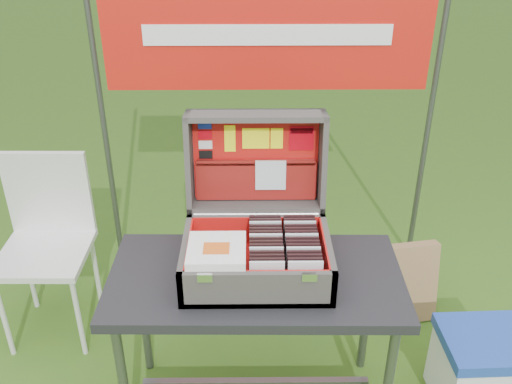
{
  "coord_description": "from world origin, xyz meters",
  "views": [
    {
      "loc": [
        -0.08,
        -1.67,
        1.97
      ],
      "look_at": [
        -0.06,
        0.1,
        0.98
      ],
      "focal_mm": 40.0,
      "sensor_mm": 36.0,
      "label": 1
    }
  ],
  "objects_px": {
    "table": "(256,343)",
    "chair": "(44,256)",
    "cooler": "(487,370)",
    "cardboard_box": "(398,284)",
    "suitcase": "(257,206)"
  },
  "relations": [
    {
      "from": "table",
      "to": "chair",
      "type": "distance_m",
      "value": 1.08
    },
    {
      "from": "chair",
      "to": "cooler",
      "type": "bearing_deg",
      "value": -12.93
    },
    {
      "from": "chair",
      "to": "cardboard_box",
      "type": "height_order",
      "value": "chair"
    },
    {
      "from": "chair",
      "to": "cardboard_box",
      "type": "distance_m",
      "value": 1.69
    },
    {
      "from": "cooler",
      "to": "chair",
      "type": "bearing_deg",
      "value": 164.27
    },
    {
      "from": "chair",
      "to": "cardboard_box",
      "type": "relative_size",
      "value": 2.1
    },
    {
      "from": "cooler",
      "to": "cardboard_box",
      "type": "bearing_deg",
      "value": 113.18
    },
    {
      "from": "chair",
      "to": "cardboard_box",
      "type": "xyz_separation_m",
      "value": [
        1.67,
        0.07,
        -0.23
      ]
    },
    {
      "from": "suitcase",
      "to": "cardboard_box",
      "type": "distance_m",
      "value": 1.11
    },
    {
      "from": "cooler",
      "to": "cardboard_box",
      "type": "relative_size",
      "value": 0.99
    },
    {
      "from": "suitcase",
      "to": "cooler",
      "type": "distance_m",
      "value": 1.22
    },
    {
      "from": "table",
      "to": "suitcase",
      "type": "height_order",
      "value": "suitcase"
    },
    {
      "from": "cardboard_box",
      "to": "cooler",
      "type": "bearing_deg",
      "value": -74.15
    },
    {
      "from": "table",
      "to": "cardboard_box",
      "type": "bearing_deg",
      "value": 37.98
    },
    {
      "from": "table",
      "to": "cardboard_box",
      "type": "distance_m",
      "value": 0.89
    }
  ]
}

